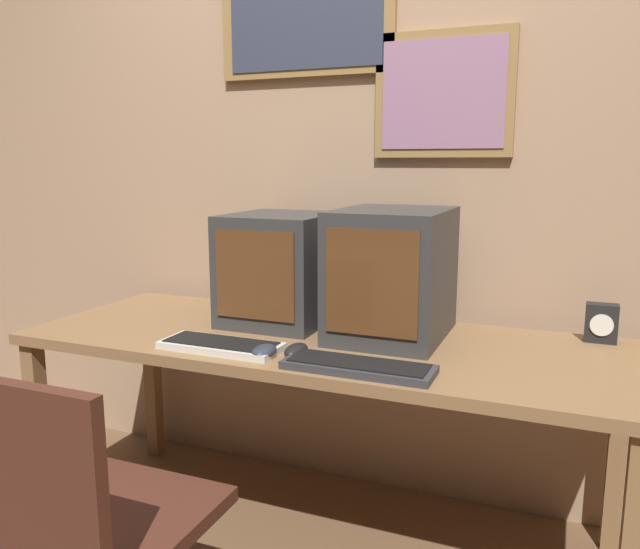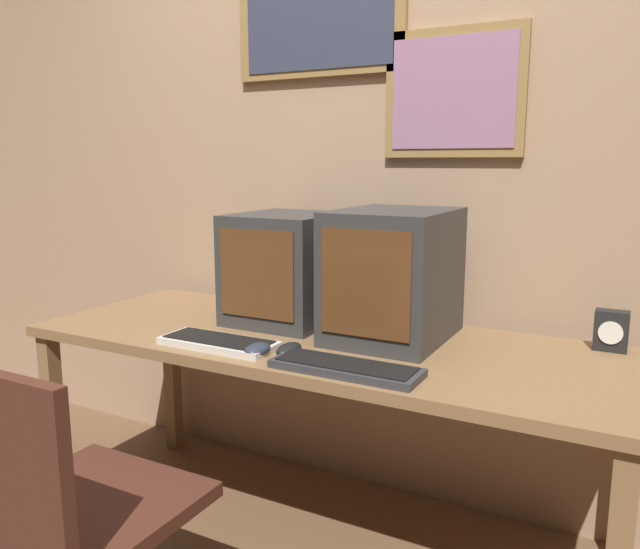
{
  "view_description": "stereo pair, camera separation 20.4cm",
  "coord_description": "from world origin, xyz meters",
  "px_view_note": "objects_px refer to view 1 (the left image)",
  "views": [
    {
      "loc": [
        0.76,
        -1.06,
        1.31
      ],
      "look_at": [
        0.0,
        0.8,
        0.95
      ],
      "focal_mm": 35.0,
      "sensor_mm": 36.0,
      "label": 1
    },
    {
      "loc": [
        0.95,
        -0.97,
        1.31
      ],
      "look_at": [
        0.0,
        0.8,
        0.95
      ],
      "focal_mm": 35.0,
      "sensor_mm": 36.0,
      "label": 2
    }
  ],
  "objects_px": {
    "mouse_far_corner": "(264,351)",
    "keyboard_main": "(221,345)",
    "keyboard_side": "(358,366)",
    "mouse_near_keyboard": "(296,351)",
    "desk_clock": "(601,323)",
    "monitor_left": "(281,268)",
    "monitor_right": "(392,273)"
  },
  "relations": [
    {
      "from": "monitor_right",
      "to": "keyboard_side",
      "type": "relative_size",
      "value": 1.08
    },
    {
      "from": "mouse_far_corner",
      "to": "keyboard_main",
      "type": "bearing_deg",
      "value": 171.48
    },
    {
      "from": "keyboard_side",
      "to": "mouse_near_keyboard",
      "type": "xyz_separation_m",
      "value": [
        -0.21,
        0.05,
        0.01
      ]
    },
    {
      "from": "desk_clock",
      "to": "keyboard_main",
      "type": "bearing_deg",
      "value": -153.9
    },
    {
      "from": "desk_clock",
      "to": "mouse_near_keyboard",
      "type": "bearing_deg",
      "value": -148.46
    },
    {
      "from": "monitor_right",
      "to": "desk_clock",
      "type": "bearing_deg",
      "value": 15.62
    },
    {
      "from": "monitor_right",
      "to": "desk_clock",
      "type": "distance_m",
      "value": 0.69
    },
    {
      "from": "monitor_right",
      "to": "keyboard_main",
      "type": "xyz_separation_m",
      "value": [
        -0.45,
        -0.36,
        -0.2
      ]
    },
    {
      "from": "monitor_left",
      "to": "mouse_near_keyboard",
      "type": "height_order",
      "value": "monitor_left"
    },
    {
      "from": "monitor_left",
      "to": "keyboard_side",
      "type": "xyz_separation_m",
      "value": [
        0.44,
        -0.42,
        -0.18
      ]
    },
    {
      "from": "keyboard_side",
      "to": "mouse_far_corner",
      "type": "distance_m",
      "value": 0.3
    },
    {
      "from": "monitor_right",
      "to": "keyboard_main",
      "type": "height_order",
      "value": "monitor_right"
    },
    {
      "from": "keyboard_side",
      "to": "desk_clock",
      "type": "height_order",
      "value": "desk_clock"
    },
    {
      "from": "keyboard_main",
      "to": "mouse_near_keyboard",
      "type": "relative_size",
      "value": 3.46
    },
    {
      "from": "mouse_near_keyboard",
      "to": "keyboard_side",
      "type": "bearing_deg",
      "value": -12.63
    },
    {
      "from": "mouse_near_keyboard",
      "to": "mouse_far_corner",
      "type": "distance_m",
      "value": 0.09
    },
    {
      "from": "keyboard_main",
      "to": "keyboard_side",
      "type": "bearing_deg",
      "value": -3.79
    },
    {
      "from": "monitor_right",
      "to": "keyboard_main",
      "type": "bearing_deg",
      "value": -141.49
    },
    {
      "from": "mouse_far_corner",
      "to": "monitor_left",
      "type": "bearing_deg",
      "value": 109.14
    },
    {
      "from": "mouse_far_corner",
      "to": "desk_clock",
      "type": "bearing_deg",
      "value": 31.07
    },
    {
      "from": "monitor_left",
      "to": "mouse_far_corner",
      "type": "relative_size",
      "value": 3.9
    },
    {
      "from": "keyboard_main",
      "to": "desk_clock",
      "type": "height_order",
      "value": "desk_clock"
    },
    {
      "from": "keyboard_side",
      "to": "desk_clock",
      "type": "relative_size",
      "value": 3.38
    },
    {
      "from": "keyboard_main",
      "to": "keyboard_side",
      "type": "xyz_separation_m",
      "value": [
        0.46,
        -0.03,
        0.0
      ]
    },
    {
      "from": "monitor_right",
      "to": "keyboard_main",
      "type": "relative_size",
      "value": 1.2
    },
    {
      "from": "desk_clock",
      "to": "monitor_right",
      "type": "bearing_deg",
      "value": -164.38
    },
    {
      "from": "keyboard_side",
      "to": "monitor_left",
      "type": "bearing_deg",
      "value": 136.53
    },
    {
      "from": "monitor_right",
      "to": "mouse_near_keyboard",
      "type": "bearing_deg",
      "value": -120.3
    },
    {
      "from": "mouse_far_corner",
      "to": "desk_clock",
      "type": "height_order",
      "value": "desk_clock"
    },
    {
      "from": "keyboard_main",
      "to": "mouse_far_corner",
      "type": "xyz_separation_m",
      "value": [
        0.16,
        -0.02,
        0.01
      ]
    },
    {
      "from": "desk_clock",
      "to": "keyboard_side",
      "type": "bearing_deg",
      "value": -138.16
    },
    {
      "from": "mouse_near_keyboard",
      "to": "mouse_far_corner",
      "type": "relative_size",
      "value": 1.06
    }
  ]
}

